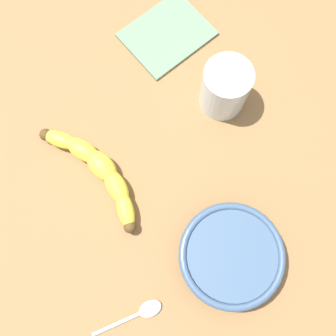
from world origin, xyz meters
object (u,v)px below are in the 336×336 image
object	(u,v)px
banana	(98,170)
ceramic_bowl	(230,256)
teaspoon	(146,311)
smoothie_glass	(225,88)

from	to	relation	value
banana	ceramic_bowl	xyz separation A→B (cm)	(-12.57, 21.63, 1.22)
banana	teaspoon	size ratio (longest dim) A/B	1.98
ceramic_bowl	teaspoon	distance (cm)	15.34
banana	teaspoon	xyz separation A→B (cm)	(2.46, 23.13, -1.44)
smoothie_glass	ceramic_bowl	size ratio (longest dim) A/B	0.58
banana	smoothie_glass	world-z (taller)	smoothie_glass
banana	teaspoon	bearing A→B (deg)	157.06
smoothie_glass	teaspoon	distance (cm)	37.41
banana	smoothie_glass	size ratio (longest dim) A/B	2.43
ceramic_bowl	smoothie_glass	bearing A→B (deg)	-116.45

